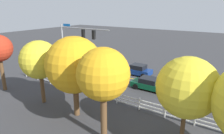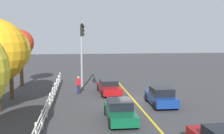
% 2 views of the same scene
% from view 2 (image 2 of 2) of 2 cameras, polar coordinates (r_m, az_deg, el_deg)
% --- Properties ---
extents(ground_plane, '(120.00, 120.00, 0.00)m').
position_cam_2_polar(ground_plane, '(23.78, 4.51, -6.86)').
color(ground_plane, '#38383A').
extents(lane_center_stripe, '(28.00, 0.16, 0.01)m').
position_cam_2_polar(lane_center_stripe, '(20.01, 6.86, -9.47)').
color(lane_center_stripe, gold).
rests_on(lane_center_stripe, ground_plane).
extents(signal_assembly, '(7.09, 0.38, 6.98)m').
position_cam_2_polar(signal_assembly, '(25.95, -6.36, 5.18)').
color(signal_assembly, gray).
rests_on(signal_assembly, ground_plane).
extents(car_0, '(4.25, 1.82, 1.35)m').
position_cam_2_polar(car_0, '(17.95, 1.68, -9.18)').
color(car_0, '#0C4C2D').
rests_on(car_0, ground_plane).
extents(car_1, '(3.93, 1.90, 1.47)m').
position_cam_2_polar(car_1, '(22.04, 10.24, -6.15)').
color(car_1, navy).
rests_on(car_1, ground_plane).
extents(car_4, '(4.59, 2.06, 1.30)m').
position_cam_2_polar(car_4, '(26.14, -0.67, -4.18)').
color(car_4, maroon).
rests_on(car_4, ground_plane).
extents(pedestrian, '(0.47, 0.45, 1.69)m').
position_cam_2_polar(pedestrian, '(26.04, -7.03, -3.62)').
color(pedestrian, '#191E3F').
rests_on(pedestrian, ground_plane).
extents(white_rail_fence, '(26.10, 0.10, 1.15)m').
position_cam_2_polar(white_rail_fence, '(20.37, -13.18, -7.57)').
color(white_rail_fence, white).
rests_on(white_rail_fence, ground_plane).
extents(tree_0, '(3.56, 3.56, 6.04)m').
position_cam_2_polar(tree_0, '(25.27, -20.56, 3.25)').
color(tree_0, brown).
rests_on(tree_0, ground_plane).
extents(tree_2, '(2.88, 2.88, 6.16)m').
position_cam_2_polar(tree_2, '(31.33, -18.64, 4.67)').
color(tree_2, brown).
rests_on(tree_2, ground_plane).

